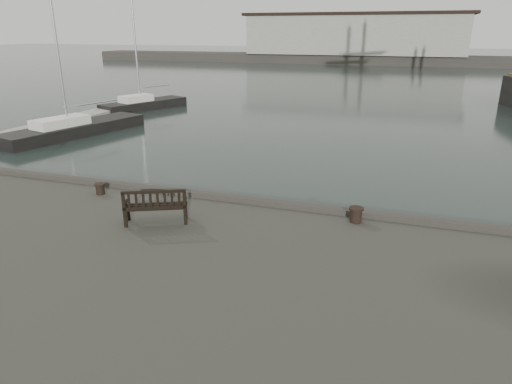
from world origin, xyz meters
TOP-DOWN VIEW (x-y plane):
  - ground at (0.00, 0.00)m, footprint 400.00×400.00m
  - pontoon at (-20.00, 10.00)m, footprint 2.00×24.00m
  - breakwater at (-4.56, 92.00)m, footprint 140.00×9.50m
  - bench at (-1.57, -2.57)m, footprint 1.92×1.34m
  - bollard_left at (-4.73, -0.98)m, footprint 0.42×0.42m
  - bollard_right at (4.02, -0.65)m, footprint 0.44×0.44m
  - yacht_c at (-16.89, 12.44)m, footprint 5.08×10.86m
  - yacht_d at (-18.29, 23.73)m, footprint 5.26×8.65m

SIDE VIEW (x-z plane):
  - ground at x=0.00m, z-range 0.00..0.00m
  - yacht_d at x=-18.29m, z-range -5.14..5.61m
  - yacht_c at x=-16.89m, z-range -6.79..7.28m
  - pontoon at x=-20.00m, z-range 0.00..0.50m
  - bollard_left at x=-4.73m, z-range 1.56..1.94m
  - bollard_right at x=4.02m, z-range 1.56..2.02m
  - bench at x=-1.57m, z-range 1.37..2.42m
  - breakwater at x=-4.56m, z-range -1.80..10.40m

